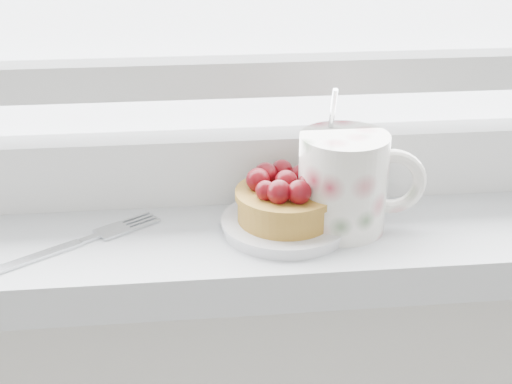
{
  "coord_description": "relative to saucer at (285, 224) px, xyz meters",
  "views": [
    {
      "loc": [
        -0.08,
        1.28,
        1.26
      ],
      "look_at": [
        -0.01,
        1.88,
        0.98
      ],
      "focal_mm": 50.0,
      "sensor_mm": 36.0,
      "label": 1
    }
  ],
  "objects": [
    {
      "name": "floral_mug",
      "position": [
        0.06,
        -0.0,
        0.04
      ],
      "size": [
        0.13,
        0.1,
        0.14
      ],
      "color": "white",
      "rests_on": "windowsill"
    },
    {
      "name": "fork",
      "position": [
        -0.21,
        -0.02,
        -0.0
      ],
      "size": [
        0.17,
        0.13,
        0.0
      ],
      "color": "silver",
      "rests_on": "windowsill"
    },
    {
      "name": "raspberry_tart",
      "position": [
        -0.0,
        -0.0,
        0.03
      ],
      "size": [
        0.1,
        0.1,
        0.05
      ],
      "color": "olive",
      "rests_on": "saucer"
    },
    {
      "name": "saucer",
      "position": [
        0.0,
        0.0,
        0.0
      ],
      "size": [
        0.12,
        0.12,
        0.01
      ],
      "primitive_type": "cylinder",
      "color": "silver",
      "rests_on": "windowsill"
    }
  ]
}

